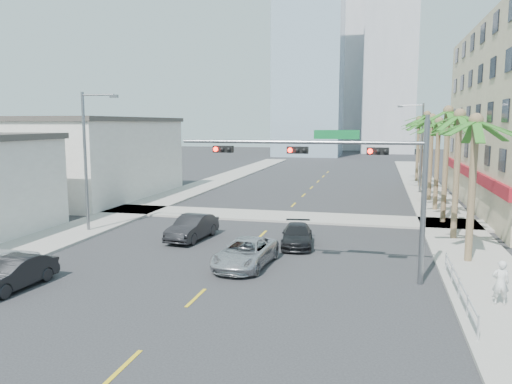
% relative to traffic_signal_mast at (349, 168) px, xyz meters
% --- Properties ---
extents(ground, '(260.00, 260.00, 0.00)m').
position_rel_traffic_signal_mast_xyz_m(ground, '(-5.78, -7.95, -5.06)').
color(ground, '#262628').
rests_on(ground, ground).
extents(sidewalk_right, '(4.00, 120.00, 0.15)m').
position_rel_traffic_signal_mast_xyz_m(sidewalk_right, '(6.22, 12.05, -4.99)').
color(sidewalk_right, gray).
rests_on(sidewalk_right, ground).
extents(sidewalk_left, '(4.00, 120.00, 0.15)m').
position_rel_traffic_signal_mast_xyz_m(sidewalk_left, '(-17.78, 12.05, -4.99)').
color(sidewalk_left, gray).
rests_on(sidewalk_left, ground).
extents(sidewalk_cross, '(80.00, 4.00, 0.15)m').
position_rel_traffic_signal_mast_xyz_m(sidewalk_cross, '(-5.78, 14.05, -4.99)').
color(sidewalk_cross, gray).
rests_on(sidewalk_cross, ground).
extents(building_left_far, '(11.00, 18.00, 7.20)m').
position_rel_traffic_signal_mast_xyz_m(building_left_far, '(-25.28, 20.05, -1.46)').
color(building_left_far, beige).
rests_on(building_left_far, ground).
extents(tower_far_left, '(14.00, 14.00, 48.00)m').
position_rel_traffic_signal_mast_xyz_m(tower_far_left, '(-13.78, 87.05, 18.94)').
color(tower_far_left, '#99B2C6').
rests_on(tower_far_left, ground).
extents(tower_far_right, '(12.00, 12.00, 60.00)m').
position_rel_traffic_signal_mast_xyz_m(tower_far_right, '(3.22, 102.05, 24.94)').
color(tower_far_right, '#ADADB2').
rests_on(tower_far_right, ground).
extents(tower_far_center, '(16.00, 16.00, 42.00)m').
position_rel_traffic_signal_mast_xyz_m(tower_far_center, '(-8.78, 117.05, 15.94)').
color(tower_far_center, '#ADADB2').
rests_on(tower_far_center, ground).
extents(traffic_signal_mast, '(11.12, 0.54, 7.20)m').
position_rel_traffic_signal_mast_xyz_m(traffic_signal_mast, '(0.00, 0.00, 0.00)').
color(traffic_signal_mast, slate).
rests_on(traffic_signal_mast, ground).
extents(palm_tree_0, '(4.80, 4.80, 7.80)m').
position_rel_traffic_signal_mast_xyz_m(palm_tree_0, '(5.82, 4.05, 2.02)').
color(palm_tree_0, brown).
rests_on(palm_tree_0, ground).
extents(palm_tree_1, '(4.80, 4.80, 8.16)m').
position_rel_traffic_signal_mast_xyz_m(palm_tree_1, '(5.82, 9.25, 2.37)').
color(palm_tree_1, brown).
rests_on(palm_tree_1, ground).
extents(palm_tree_2, '(4.80, 4.80, 8.52)m').
position_rel_traffic_signal_mast_xyz_m(palm_tree_2, '(5.82, 14.45, 2.72)').
color(palm_tree_2, brown).
rests_on(palm_tree_2, ground).
extents(palm_tree_3, '(4.80, 4.80, 7.80)m').
position_rel_traffic_signal_mast_xyz_m(palm_tree_3, '(5.82, 19.65, 2.02)').
color(palm_tree_3, brown).
rests_on(palm_tree_3, ground).
extents(palm_tree_4, '(4.80, 4.80, 8.16)m').
position_rel_traffic_signal_mast_xyz_m(palm_tree_4, '(5.82, 24.85, 2.37)').
color(palm_tree_4, brown).
rests_on(palm_tree_4, ground).
extents(palm_tree_5, '(4.80, 4.80, 8.52)m').
position_rel_traffic_signal_mast_xyz_m(palm_tree_5, '(5.82, 30.05, 2.72)').
color(palm_tree_5, brown).
rests_on(palm_tree_5, ground).
extents(palm_tree_6, '(4.80, 4.80, 7.80)m').
position_rel_traffic_signal_mast_xyz_m(palm_tree_6, '(5.82, 35.25, 2.02)').
color(palm_tree_6, brown).
rests_on(palm_tree_6, ground).
extents(palm_tree_7, '(4.80, 4.80, 8.16)m').
position_rel_traffic_signal_mast_xyz_m(palm_tree_7, '(5.82, 40.45, 2.37)').
color(palm_tree_7, brown).
rests_on(palm_tree_7, ground).
extents(streetlight_left, '(2.55, 0.25, 9.00)m').
position_rel_traffic_signal_mast_xyz_m(streetlight_left, '(-16.78, 6.05, -0.00)').
color(streetlight_left, slate).
rests_on(streetlight_left, ground).
extents(streetlight_right, '(2.55, 0.25, 9.00)m').
position_rel_traffic_signal_mast_xyz_m(streetlight_right, '(5.21, 30.05, -0.00)').
color(streetlight_right, slate).
rests_on(streetlight_right, ground).
extents(guardrail, '(0.08, 8.08, 1.00)m').
position_rel_traffic_signal_mast_xyz_m(guardrail, '(4.52, -1.95, -4.39)').
color(guardrail, silver).
rests_on(guardrail, ground).
extents(car_parked_mid, '(1.72, 4.19, 1.35)m').
position_rel_traffic_signal_mast_xyz_m(car_parked_mid, '(-13.75, -4.75, -4.39)').
color(car_parked_mid, black).
rests_on(car_parked_mid, ground).
extents(car_lane_left, '(2.05, 4.68, 1.49)m').
position_rel_traffic_signal_mast_xyz_m(car_lane_left, '(-9.64, 5.69, -4.32)').
color(car_lane_left, black).
rests_on(car_lane_left, ground).
extents(car_lane_center, '(2.67, 5.09, 1.37)m').
position_rel_traffic_signal_mast_xyz_m(car_lane_center, '(-4.99, 0.87, -4.38)').
color(car_lane_center, '#B7B8BD').
rests_on(car_lane_center, ground).
extents(car_lane_right, '(2.27, 4.44, 1.23)m').
position_rel_traffic_signal_mast_xyz_m(car_lane_right, '(-3.17, 5.63, -4.44)').
color(car_lane_right, black).
rests_on(car_lane_right, ground).
extents(pedestrian, '(0.64, 0.42, 1.73)m').
position_rel_traffic_signal_mast_xyz_m(pedestrian, '(5.94, -2.26, -4.04)').
color(pedestrian, silver).
rests_on(pedestrian, sidewalk_right).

